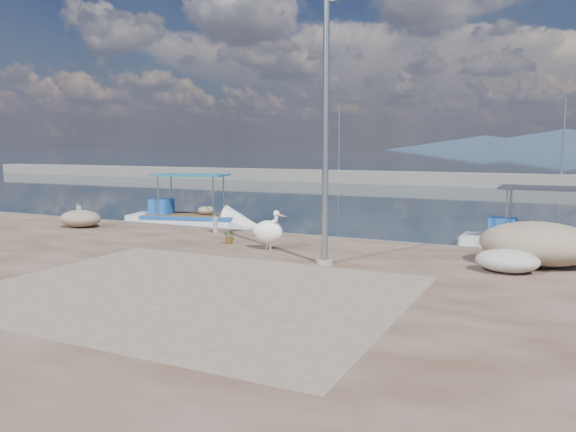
{
  "coord_description": "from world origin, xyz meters",
  "views": [
    {
      "loc": [
        7.98,
        -12.59,
        3.56
      ],
      "look_at": [
        0.0,
        3.8,
        1.3
      ],
      "focal_mm": 35.0,
      "sensor_mm": 36.0,
      "label": 1
    }
  ],
  "objects_px": {
    "boat_left": "(191,222)",
    "boat_right": "(544,249)",
    "pelican": "(269,231)",
    "bollard_near": "(215,222)",
    "lamp_post": "(326,137)"
  },
  "relations": [
    {
      "from": "lamp_post",
      "to": "bollard_near",
      "type": "bearing_deg",
      "value": 149.68
    },
    {
      "from": "boat_left",
      "to": "boat_right",
      "type": "xyz_separation_m",
      "value": [
        14.37,
        -0.37,
        -0.01
      ]
    },
    {
      "from": "boat_left",
      "to": "pelican",
      "type": "height_order",
      "value": "boat_left"
    },
    {
      "from": "pelican",
      "to": "bollard_near",
      "type": "bearing_deg",
      "value": 163.67
    },
    {
      "from": "boat_right",
      "to": "bollard_near",
      "type": "xyz_separation_m",
      "value": [
        -10.64,
        -3.32,
        0.67
      ]
    },
    {
      "from": "boat_right",
      "to": "bollard_near",
      "type": "bearing_deg",
      "value": -161.74
    },
    {
      "from": "pelican",
      "to": "boat_right",
      "type": "bearing_deg",
      "value": 52.79
    },
    {
      "from": "boat_right",
      "to": "lamp_post",
      "type": "xyz_separation_m",
      "value": [
        -5.1,
        -6.56,
        3.59
      ]
    },
    {
      "from": "lamp_post",
      "to": "bollard_near",
      "type": "xyz_separation_m",
      "value": [
        -5.54,
        3.24,
        -2.93
      ]
    },
    {
      "from": "boat_left",
      "to": "lamp_post",
      "type": "bearing_deg",
      "value": -51.24
    },
    {
      "from": "boat_right",
      "to": "pelican",
      "type": "height_order",
      "value": "boat_right"
    },
    {
      "from": "boat_left",
      "to": "lamp_post",
      "type": "height_order",
      "value": "lamp_post"
    },
    {
      "from": "boat_right",
      "to": "bollard_near",
      "type": "height_order",
      "value": "boat_right"
    },
    {
      "from": "boat_left",
      "to": "boat_right",
      "type": "distance_m",
      "value": 14.38
    },
    {
      "from": "boat_right",
      "to": "pelican",
      "type": "distance_m",
      "value": 9.18
    }
  ]
}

